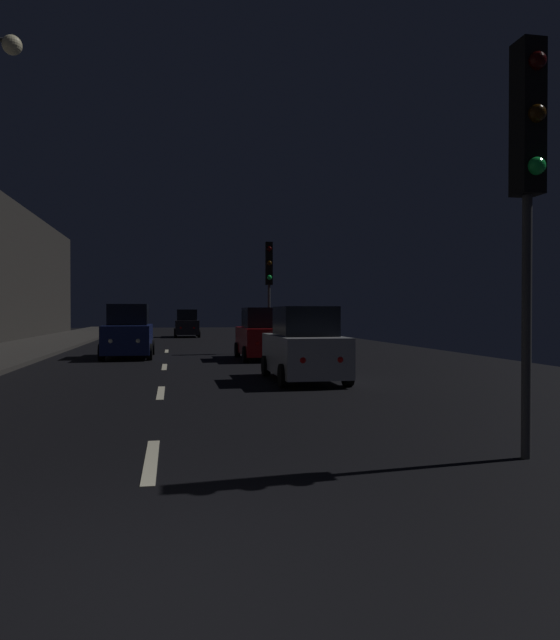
# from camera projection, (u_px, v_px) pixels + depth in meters

# --- Properties ---
(ground) EXTENTS (26.00, 84.00, 0.02)m
(ground) POSITION_uv_depth(u_px,v_px,m) (167.00, 350.00, 28.33)
(ground) COLOR black
(sidewalk_left) EXTENTS (4.40, 84.00, 0.15)m
(sidewalk_left) POSITION_uv_depth(u_px,v_px,m) (17.00, 350.00, 27.10)
(sidewalk_left) COLOR #33302D
(sidewalk_left) RESTS_ON ground
(lane_centerline) EXTENTS (0.16, 22.71, 0.01)m
(lane_centerline) POSITION_uv_depth(u_px,v_px,m) (163.00, 376.00, 16.81)
(lane_centerline) COLOR beige
(lane_centerline) RESTS_ON ground
(traffic_light_near_right) EXTENTS (0.31, 0.46, 5.18)m
(traffic_light_near_right) POSITION_uv_depth(u_px,v_px,m) (529.00, 154.00, 7.24)
(traffic_light_near_right) COLOR #38383A
(traffic_light_near_right) RESTS_ON ground
(traffic_light_far_right) EXTENTS (0.33, 0.47, 4.94)m
(traffic_light_far_right) POSITION_uv_depth(u_px,v_px,m) (269.00, 272.00, 26.02)
(traffic_light_far_right) COLOR #38383A
(traffic_light_far_right) RESTS_ON ground
(car_approaching_headlights) EXTENTS (1.97, 4.26, 2.15)m
(car_approaching_headlights) POSITION_uv_depth(u_px,v_px,m) (128.00, 333.00, 23.56)
(car_approaching_headlights) COLOR #141E51
(car_approaching_headlights) RESTS_ON ground
(car_parked_right_far) EXTENTS (1.84, 3.98, 2.00)m
(car_parked_right_far) POSITION_uv_depth(u_px,v_px,m) (262.00, 336.00, 22.75)
(car_parked_right_far) COLOR maroon
(car_parked_right_far) RESTS_ON ground
(car_distant_taillights) EXTENTS (1.86, 4.02, 2.02)m
(car_distant_taillights) POSITION_uv_depth(u_px,v_px,m) (187.00, 324.00, 43.17)
(car_distant_taillights) COLOR black
(car_distant_taillights) RESTS_ON ground
(car_parked_right_near) EXTENTS (1.81, 3.92, 1.98)m
(car_parked_right_near) POSITION_uv_depth(u_px,v_px,m) (304.00, 347.00, 15.55)
(car_parked_right_near) COLOR #A5A8AD
(car_parked_right_near) RESTS_ON ground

